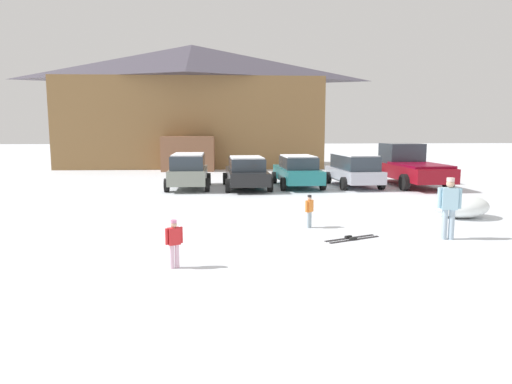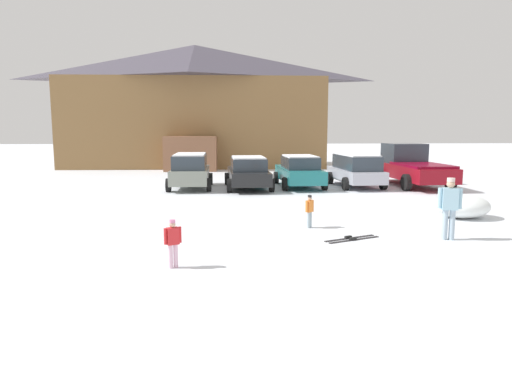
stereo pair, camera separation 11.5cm
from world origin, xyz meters
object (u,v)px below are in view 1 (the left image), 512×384
object	(u,v)px
parked_black_sedan	(246,172)
plowed_snow_pile	(461,206)
skier_child_in_red_jacket	(174,241)
skier_child_in_orange_jacket	(309,209)
parked_teal_hatchback	(297,171)
skier_adult_in_blue_parka	(449,205)
pickup_truck	(408,166)
ski_lodge	(193,105)
parked_grey_wagon	(189,170)
parked_silver_wagon	(354,169)
pair_of_skis	(352,238)

from	to	relation	value
parked_black_sedan	plowed_snow_pile	bearing A→B (deg)	-49.16
skier_child_in_red_jacket	skier_child_in_orange_jacket	bearing A→B (deg)	46.49
parked_teal_hatchback	skier_adult_in_blue_parka	bearing A→B (deg)	-78.27
parked_teal_hatchback	skier_adult_in_blue_parka	size ratio (longest dim) A/B	2.86
skier_child_in_orange_jacket	plowed_snow_pile	world-z (taller)	skier_child_in_orange_jacket
pickup_truck	plowed_snow_pile	world-z (taller)	pickup_truck
skier_child_in_red_jacket	skier_adult_in_blue_parka	size ratio (longest dim) A/B	0.63
ski_lodge	parked_grey_wagon	size ratio (longest dim) A/B	4.95
skier_child_in_red_jacket	plowed_snow_pile	size ratio (longest dim) A/B	0.57
parked_silver_wagon	skier_child_in_orange_jacket	world-z (taller)	parked_silver_wagon
parked_silver_wagon	skier_child_in_orange_jacket	bearing A→B (deg)	-112.83
ski_lodge	pair_of_skis	world-z (taller)	ski_lodge
parked_black_sedan	skier_child_in_red_jacket	world-z (taller)	parked_black_sedan
parked_silver_wagon	skier_adult_in_blue_parka	size ratio (longest dim) A/B	2.66
skier_child_in_red_jacket	skier_adult_in_blue_parka	bearing A→B (deg)	16.64
parked_grey_wagon	skier_adult_in_blue_parka	xyz separation A→B (m)	(7.82, -10.96, 0.02)
ski_lodge	plowed_snow_pile	distance (m)	24.68
parked_teal_hatchback	parked_black_sedan	bearing A→B (deg)	-170.77
parked_black_sedan	pair_of_skis	xyz separation A→B (m)	(2.40, -10.68, -0.79)
parked_teal_hatchback	skier_child_in_orange_jacket	xyz separation A→B (m)	(-1.12, -9.61, -0.26)
parked_grey_wagon	skier_adult_in_blue_parka	bearing A→B (deg)	-54.50
parked_grey_wagon	parked_silver_wagon	distance (m)	8.36
skier_child_in_red_jacket	pair_of_skis	world-z (taller)	skier_child_in_red_jacket
parked_teal_hatchback	skier_child_in_orange_jacket	world-z (taller)	parked_teal_hatchback
ski_lodge	skier_child_in_orange_jacket	world-z (taller)	ski_lodge
parked_black_sedan	pair_of_skis	size ratio (longest dim) A/B	3.03
parked_teal_hatchback	parked_silver_wagon	world-z (taller)	parked_silver_wagon
parked_grey_wagon	skier_child_in_red_jacket	size ratio (longest dim) A/B	3.90
parked_black_sedan	ski_lodge	bearing A→B (deg)	104.42
parked_silver_wagon	skier_adult_in_blue_parka	distance (m)	11.19
parked_black_sedan	plowed_snow_pile	size ratio (longest dim) A/B	2.68
parked_teal_hatchback	pair_of_skis	bearing A→B (deg)	-91.15
parked_silver_wagon	plowed_snow_pile	xyz separation A→B (m)	(1.34, -8.25, -0.51)
parked_silver_wagon	skier_child_in_red_jacket	bearing A→B (deg)	-119.73
plowed_snow_pile	parked_grey_wagon	bearing A→B (deg)	140.38
skier_adult_in_blue_parka	skier_child_in_orange_jacket	bearing A→B (deg)	154.24
parked_teal_hatchback	pickup_truck	world-z (taller)	pickup_truck
pickup_truck	skier_adult_in_blue_parka	bearing A→B (deg)	-107.07
parked_teal_hatchback	plowed_snow_pile	world-z (taller)	parked_teal_hatchback
parked_silver_wagon	plowed_snow_pile	size ratio (longest dim) A/B	2.44
parked_teal_hatchback	skier_adult_in_blue_parka	world-z (taller)	skier_adult_in_blue_parka
parked_silver_wagon	pair_of_skis	world-z (taller)	parked_silver_wagon
parked_black_sedan	pair_of_skis	world-z (taller)	parked_black_sedan
parked_black_sedan	parked_silver_wagon	bearing A→B (deg)	3.41
skier_adult_in_blue_parka	parked_grey_wagon	bearing A→B (deg)	125.50
parked_black_sedan	parked_silver_wagon	distance (m)	5.52
parked_silver_wagon	skier_adult_in_blue_parka	xyz separation A→B (m)	(-0.54, -11.18, 0.05)
pickup_truck	parked_teal_hatchback	bearing A→B (deg)	-176.70
skier_child_in_orange_jacket	skier_adult_in_blue_parka	xyz separation A→B (m)	(3.46, -1.67, 0.38)
ski_lodge	plowed_snow_pile	xyz separation A→B (m)	(10.45, -21.93, -4.34)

